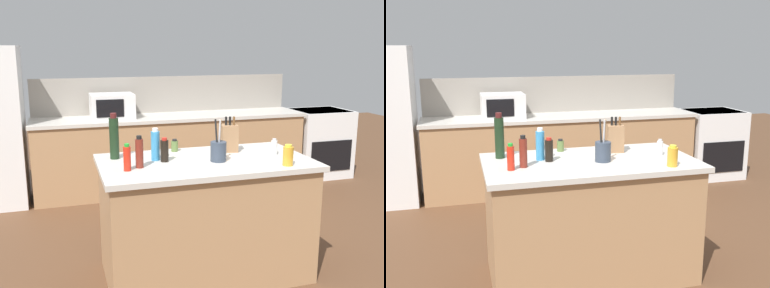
% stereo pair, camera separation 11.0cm
% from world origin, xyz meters
% --- Properties ---
extents(ground_plane, '(14.00, 14.00, 0.00)m').
position_xyz_m(ground_plane, '(0.00, 0.00, 0.00)').
color(ground_plane, brown).
extents(back_counter_run, '(3.38, 0.66, 0.94)m').
position_xyz_m(back_counter_run, '(0.30, 2.20, 0.47)').
color(back_counter_run, '#A87C54').
rests_on(back_counter_run, ground_plane).
extents(wall_backsplash, '(3.34, 0.03, 0.46)m').
position_xyz_m(wall_backsplash, '(0.30, 2.52, 1.17)').
color(wall_backsplash, gray).
rests_on(wall_backsplash, back_counter_run).
extents(kitchen_island, '(1.61, 0.88, 0.94)m').
position_xyz_m(kitchen_island, '(0.00, 0.00, 0.47)').
color(kitchen_island, '#A87C54').
rests_on(kitchen_island, ground_plane).
extents(range_oven, '(0.76, 0.65, 0.92)m').
position_xyz_m(range_oven, '(2.41, 2.20, 0.47)').
color(range_oven, white).
rests_on(range_oven, ground_plane).
extents(microwave, '(0.51, 0.39, 0.29)m').
position_xyz_m(microwave, '(-0.43, 2.20, 1.09)').
color(microwave, white).
rests_on(microwave, back_counter_run).
extents(knife_block, '(0.15, 0.12, 0.29)m').
position_xyz_m(knife_block, '(0.28, 0.20, 1.05)').
color(knife_block, '#936B47').
rests_on(knife_block, kitchen_island).
extents(utensil_crock, '(0.12, 0.12, 0.32)m').
position_xyz_m(utensil_crock, '(0.08, -0.06, 1.02)').
color(utensil_crock, '#333D4C').
rests_on(utensil_crock, kitchen_island).
extents(dish_soap_bottle, '(0.07, 0.07, 0.25)m').
position_xyz_m(dish_soap_bottle, '(-0.36, 0.11, 1.06)').
color(dish_soap_bottle, '#3384BC').
rests_on(dish_soap_bottle, kitchen_island).
extents(hot_sauce_bottle, '(0.05, 0.05, 0.19)m').
position_xyz_m(hot_sauce_bottle, '(-0.62, -0.12, 1.03)').
color(hot_sauce_bottle, red).
rests_on(hot_sauce_bottle, kitchen_island).
extents(salt_shaker, '(0.05, 0.05, 0.13)m').
position_xyz_m(salt_shaker, '(0.58, -0.00, 1.00)').
color(salt_shaker, silver).
rests_on(salt_shaker, kitchen_island).
extents(vinegar_bottle, '(0.06, 0.06, 0.23)m').
position_xyz_m(vinegar_bottle, '(-0.52, -0.07, 1.05)').
color(vinegar_bottle, maroon).
rests_on(vinegar_bottle, kitchen_island).
extents(wine_bottle, '(0.07, 0.07, 0.35)m').
position_xyz_m(wine_bottle, '(-0.65, 0.24, 1.11)').
color(wine_bottle, black).
rests_on(wine_bottle, kitchen_island).
extents(honey_jar, '(0.08, 0.08, 0.16)m').
position_xyz_m(honey_jar, '(0.52, -0.32, 1.01)').
color(honey_jar, gold).
rests_on(honey_jar, kitchen_island).
extents(spice_jar_oregano, '(0.06, 0.06, 0.10)m').
position_xyz_m(spice_jar_oregano, '(-0.15, 0.34, 0.99)').
color(spice_jar_oregano, '#567038').
rests_on(spice_jar_oregano, kitchen_island).
extents(soy_sauce_bottle, '(0.06, 0.06, 0.18)m').
position_xyz_m(soy_sauce_bottle, '(-0.31, 0.05, 1.03)').
color(soy_sauce_bottle, black).
rests_on(soy_sauce_bottle, kitchen_island).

